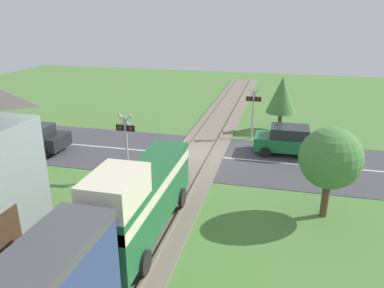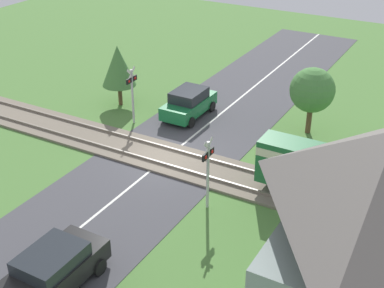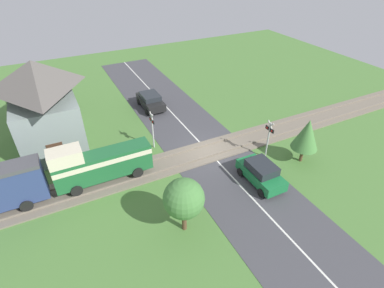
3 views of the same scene
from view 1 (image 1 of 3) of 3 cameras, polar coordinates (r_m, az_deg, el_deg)
ground_plane at (r=20.63m, az=0.97°, el=-1.80°), size 60.00×60.00×0.00m
road_surface at (r=20.63m, az=0.97°, el=-1.77°), size 48.00×6.40×0.02m
track_bed at (r=20.61m, az=0.97°, el=-1.62°), size 2.80×48.00×0.24m
train at (r=9.47m, az=-16.72°, el=-18.26°), size 1.58×14.67×3.18m
car_near_crossing at (r=21.28m, az=14.55°, el=0.59°), size 3.72×1.84×1.59m
car_far_side at (r=22.97m, az=-23.24°, el=0.94°), size 3.95×1.97×1.51m
crossing_signal_west_approach at (r=23.13m, az=9.32°, el=5.63°), size 0.90×0.18×3.18m
crossing_signal_east_approach at (r=17.42m, az=-10.02°, el=0.91°), size 0.90×0.18×3.18m
pedestrian_by_station at (r=12.13m, az=-21.47°, el=-16.09°), size 0.40×0.40×1.62m
tree_roadside_hedge at (r=14.74m, az=20.35°, el=-2.06°), size 2.33×2.33×3.58m
tree_beyond_track at (r=25.04m, az=13.54°, el=7.28°), size 1.96×1.96×3.60m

